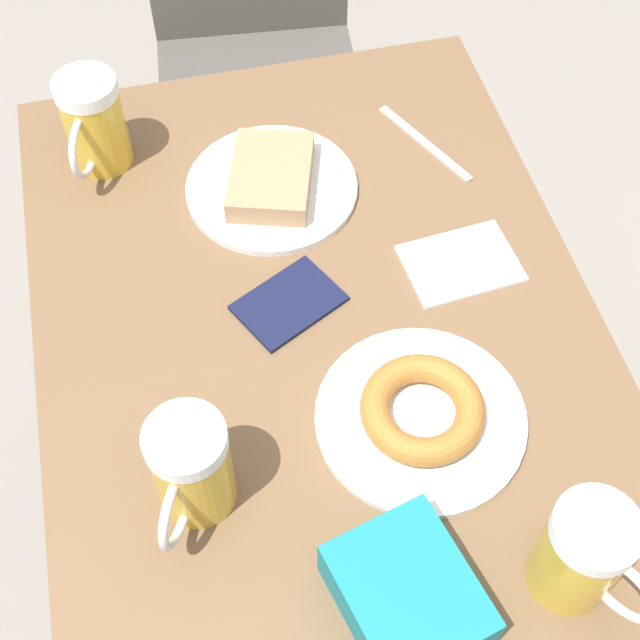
{
  "coord_description": "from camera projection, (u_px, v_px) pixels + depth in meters",
  "views": [
    {
      "loc": [
        -0.14,
        -0.6,
        1.66
      ],
      "look_at": [
        0.0,
        0.0,
        0.77
      ],
      "focal_mm": 50.0,
      "sensor_mm": 36.0,
      "label": 1
    }
  ],
  "objects": [
    {
      "name": "beer_mug_left",
      "position": [
        94.0,
        124.0,
        1.2
      ],
      "size": [
        0.08,
        0.13,
        0.14
      ],
      "color": "gold",
      "rests_on": "table"
    },
    {
      "name": "beer_mug_right",
      "position": [
        191.0,
        469.0,
        0.91
      ],
      "size": [
        0.09,
        0.12,
        0.14
      ],
      "color": "gold",
      "rests_on": "table"
    },
    {
      "name": "plate_with_cake",
      "position": [
        271.0,
        182.0,
        1.22
      ],
      "size": [
        0.24,
        0.24,
        0.04
      ],
      "color": "white",
      "rests_on": "table"
    },
    {
      "name": "napkin_folded",
      "position": [
        461.0,
        263.0,
        1.15
      ],
      "size": [
        0.15,
        0.12,
        0.0
      ],
      "rotation": [
        0.0,
        0.0,
        3.23
      ],
      "color": "white",
      "rests_on": "table"
    },
    {
      "name": "ground_plane",
      "position": [
        320.0,
        546.0,
        1.71
      ],
      "size": [
        8.0,
        8.0,
        0.0
      ],
      "primitive_type": "plane",
      "color": "gray"
    },
    {
      "name": "passport_near_edge",
      "position": [
        289.0,
        303.0,
        1.12
      ],
      "size": [
        0.15,
        0.14,
        0.01
      ],
      "rotation": [
        0.0,
        0.0,
        5.18
      ],
      "color": "#141938",
      "rests_on": "table"
    },
    {
      "name": "fork",
      "position": [
        425.0,
        143.0,
        1.28
      ],
      "size": [
        0.09,
        0.17,
        0.0
      ],
      "rotation": [
        0.0,
        0.0,
        3.58
      ],
      "color": "silver",
      "rests_on": "table"
    },
    {
      "name": "blue_pouch",
      "position": [
        407.0,
        596.0,
        0.88
      ],
      "size": [
        0.15,
        0.18,
        0.06
      ],
      "rotation": [
        0.0,
        0.0,
        4.96
      ],
      "color": "teal",
      "rests_on": "table"
    },
    {
      "name": "plate_with_donut",
      "position": [
        421.0,
        413.0,
        1.01
      ],
      "size": [
        0.24,
        0.24,
        0.04
      ],
      "color": "white",
      "rests_on": "table"
    },
    {
      "name": "chair",
      "position": [
        254.0,
        25.0,
        1.76
      ],
      "size": [
        0.44,
        0.44,
        0.89
      ],
      "rotation": [
        0.0,
        0.0,
        -0.1
      ],
      "color": "#514C47",
      "rests_on": "ground_plane"
    },
    {
      "name": "beer_mug_center",
      "position": [
        584.0,
        555.0,
        0.86
      ],
      "size": [
        0.09,
        0.12,
        0.14
      ],
      "color": "gold",
      "rests_on": "table"
    },
    {
      "name": "table",
      "position": [
        320.0,
        360.0,
        1.16
      ],
      "size": [
        0.69,
        1.0,
        0.75
      ],
      "color": "brown",
      "rests_on": "ground_plane"
    }
  ]
}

